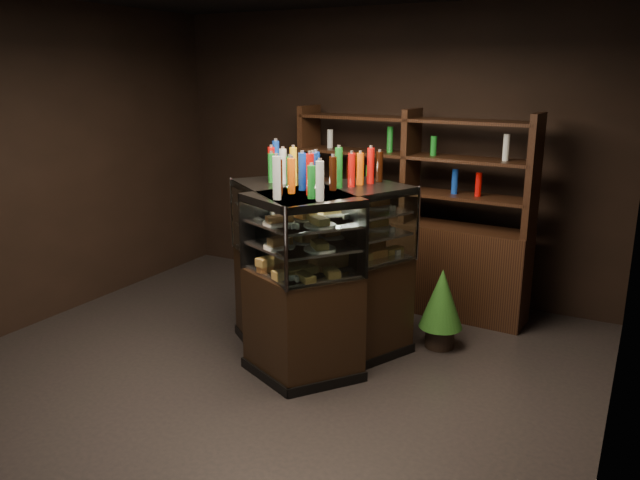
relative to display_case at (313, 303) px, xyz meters
The scene contains 7 objects.
ground 0.73m from the display_case, 113.62° to the right, with size 5.00×5.00×0.00m, color black.
room_shell 1.55m from the display_case, 113.62° to the right, with size 5.02×5.02×3.01m.
display_case is the anchor object (origin of this frame).
food_display 0.62m from the display_case, 76.04° to the right, with size 1.18×1.19×0.45m.
bottles_top 1.10m from the display_case, 103.96° to the left, with size 1.02×1.05×0.30m.
potted_conifer 1.13m from the display_case, 38.88° to the left, with size 0.38×0.38×0.81m.
back_shelving 1.58m from the display_case, 80.94° to the left, with size 2.44×0.56×2.00m.
Camera 1 is at (2.56, -3.75, 2.35)m, focal length 35.00 mm.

